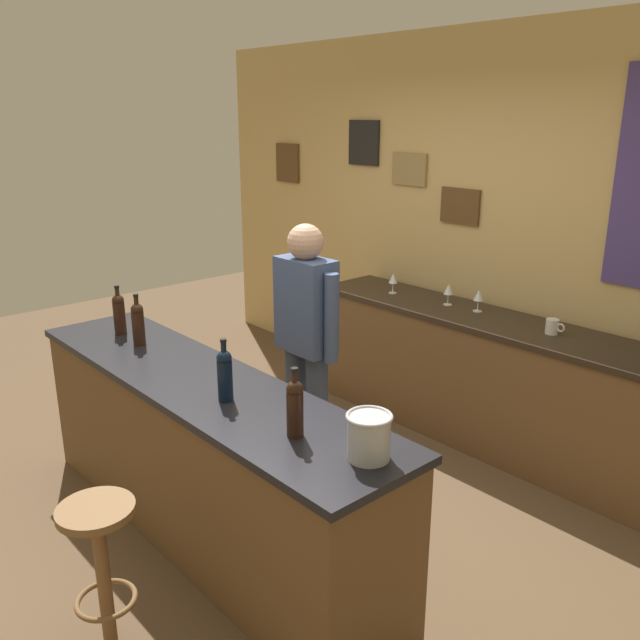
# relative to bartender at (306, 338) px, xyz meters

# --- Properties ---
(ground_plane) EXTENTS (10.00, 10.00, 0.00)m
(ground_plane) POSITION_rel_bartender_xyz_m (0.08, -0.39, -0.94)
(ground_plane) COLOR brown
(back_wall) EXTENTS (6.00, 0.09, 2.80)m
(back_wall) POSITION_rel_bartender_xyz_m (0.11, 1.64, 0.48)
(back_wall) COLOR tan
(back_wall) RESTS_ON ground_plane
(bar_counter) EXTENTS (2.64, 0.60, 0.92)m
(bar_counter) POSITION_rel_bartender_xyz_m (0.08, -0.79, -0.47)
(bar_counter) COLOR brown
(bar_counter) RESTS_ON ground_plane
(side_counter) EXTENTS (2.90, 0.56, 0.90)m
(side_counter) POSITION_rel_bartender_xyz_m (0.48, 1.26, -0.48)
(side_counter) COLOR brown
(side_counter) RESTS_ON ground_plane
(bartender) EXTENTS (0.52, 0.21, 1.62)m
(bartender) POSITION_rel_bartender_xyz_m (0.00, 0.00, 0.00)
(bartender) COLOR #384766
(bartender) RESTS_ON ground_plane
(bar_stool) EXTENTS (0.32, 0.32, 0.68)m
(bar_stool) POSITION_rel_bartender_xyz_m (0.46, -1.53, -0.48)
(bar_stool) COLOR brown
(bar_stool) RESTS_ON ground_plane
(wine_bottle_a) EXTENTS (0.07, 0.07, 0.31)m
(wine_bottle_a) POSITION_rel_bartender_xyz_m (-0.86, -0.76, 0.12)
(wine_bottle_a) COLOR black
(wine_bottle_a) RESTS_ON bar_counter
(wine_bottle_b) EXTENTS (0.07, 0.07, 0.31)m
(wine_bottle_b) POSITION_rel_bartender_xyz_m (-0.60, -0.77, 0.12)
(wine_bottle_b) COLOR black
(wine_bottle_b) RESTS_ON bar_counter
(wine_bottle_c) EXTENTS (0.07, 0.07, 0.31)m
(wine_bottle_c) POSITION_rel_bartender_xyz_m (0.39, -0.83, 0.12)
(wine_bottle_c) COLOR black
(wine_bottle_c) RESTS_ON bar_counter
(wine_bottle_d) EXTENTS (0.07, 0.07, 0.31)m
(wine_bottle_d) POSITION_rel_bartender_xyz_m (0.88, -0.82, 0.12)
(wine_bottle_d) COLOR black
(wine_bottle_d) RESTS_ON bar_counter
(ice_bucket) EXTENTS (0.19, 0.19, 0.19)m
(ice_bucket) POSITION_rel_bartender_xyz_m (1.22, -0.72, 0.08)
(ice_bucket) COLOR #B7BABF
(ice_bucket) RESTS_ON bar_counter
(wine_glass_a) EXTENTS (0.07, 0.07, 0.16)m
(wine_glass_a) POSITION_rel_bartender_xyz_m (-0.44, 1.25, 0.07)
(wine_glass_a) COLOR silver
(wine_glass_a) RESTS_ON side_counter
(wine_glass_b) EXTENTS (0.07, 0.07, 0.16)m
(wine_glass_b) POSITION_rel_bartender_xyz_m (0.04, 1.30, 0.07)
(wine_glass_b) COLOR silver
(wine_glass_b) RESTS_ON side_counter
(wine_glass_c) EXTENTS (0.07, 0.07, 0.16)m
(wine_glass_c) POSITION_rel_bartender_xyz_m (0.28, 1.33, 0.07)
(wine_glass_c) COLOR silver
(wine_glass_c) RESTS_ON side_counter
(coffee_mug) EXTENTS (0.13, 0.08, 0.09)m
(coffee_mug) POSITION_rel_bartender_xyz_m (0.88, 1.27, 0.01)
(coffee_mug) COLOR silver
(coffee_mug) RESTS_ON side_counter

